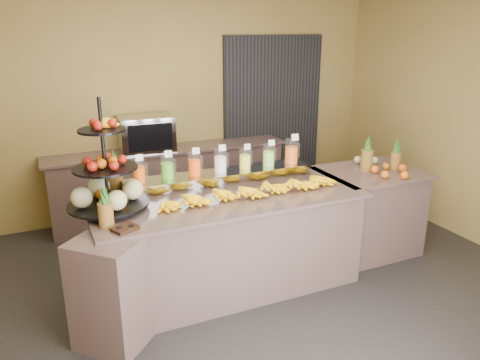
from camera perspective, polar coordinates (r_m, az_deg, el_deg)
ground at (r=4.45m, az=0.23°, el=-14.55°), size 6.00×6.00×0.00m
room_envelope at (r=4.57m, az=-1.72°, el=11.51°), size 6.04×5.02×2.82m
buffet_counter at (r=4.39m, az=-2.57°, el=-8.08°), size 2.75×1.25×0.93m
right_counter at (r=5.37m, az=15.19°, el=-3.66°), size 1.08×0.88×0.93m
back_ledge at (r=6.18m, az=-8.43°, el=-0.31°), size 3.10×0.55×0.93m
pitcher_tray at (r=4.51m, az=-2.39°, el=0.08°), size 1.85×0.30×0.15m
juice_pitcher_orange_a at (r=4.25m, az=-12.22°, el=0.92°), size 0.12×0.12×0.28m
juice_pitcher_green at (r=4.31m, az=-8.85°, el=1.38°), size 0.12×0.12×0.29m
juice_pitcher_orange_b at (r=4.38m, az=-5.58°, el=1.80°), size 0.12×0.12×0.29m
juice_pitcher_milk at (r=4.46m, az=-2.42°, el=2.19°), size 0.12×0.12×0.29m
juice_pitcher_lemon at (r=4.56m, az=0.61°, el=2.48°), size 0.11×0.12×0.27m
juice_pitcher_lime at (r=4.67m, az=3.51°, el=2.89°), size 0.12×0.12×0.29m
juice_pitcher_orange_c at (r=4.79m, az=6.28°, el=3.36°), size 0.13×0.14×0.32m
banana_heap at (r=4.29m, az=1.48°, el=-1.00°), size 1.81×0.16×0.15m
fruit_stand at (r=4.05m, az=-15.29°, el=-0.27°), size 0.72×0.72×0.95m
condiment_caddy at (r=3.69m, az=-13.82°, el=-5.76°), size 0.23×0.20×0.03m
pineapple_left_a at (r=3.74m, az=-16.08°, el=-3.70°), size 0.12×0.12×0.36m
pineapple_left_b at (r=4.42m, az=-14.98°, el=0.29°), size 0.15×0.15×0.43m
right_fruit_pile at (r=5.20m, az=17.31°, el=1.66°), size 0.43×0.41×0.23m
oven_warmer at (r=5.93m, az=-11.39°, el=5.58°), size 0.67×0.49×0.44m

